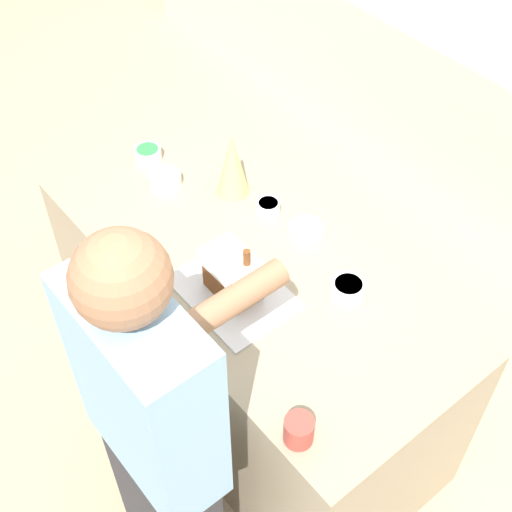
{
  "coord_description": "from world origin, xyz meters",
  "views": [
    {
      "loc": [
        1.34,
        -1.06,
        2.77
      ],
      "look_at": [
        0.04,
        0.0,
        0.94
      ],
      "focal_mm": 50.0,
      "sensor_mm": 36.0,
      "label": 1
    }
  ],
  "objects_px": {
    "decorative_tree": "(232,164)",
    "candy_bowl_near_tray_left": "(166,179)",
    "candy_bowl_center_rear": "(148,154)",
    "candy_bowl_far_right": "(348,288)",
    "mug": "(299,430)",
    "candy_bowl_beside_tree": "(268,207)",
    "candy_bowl_far_left": "(307,230)",
    "baking_tray": "(233,292)",
    "gingerbread_house": "(233,274)",
    "person": "(158,442)"
  },
  "relations": [
    {
      "from": "decorative_tree",
      "to": "candy_bowl_beside_tree",
      "type": "relative_size",
      "value": 3.12
    },
    {
      "from": "decorative_tree",
      "to": "person",
      "type": "relative_size",
      "value": 0.16
    },
    {
      "from": "gingerbread_house",
      "to": "decorative_tree",
      "type": "xyz_separation_m",
      "value": [
        -0.41,
        0.31,
        0.04
      ]
    },
    {
      "from": "candy_bowl_beside_tree",
      "to": "candy_bowl_far_right",
      "type": "xyz_separation_m",
      "value": [
        0.48,
        -0.05,
        0.0
      ]
    },
    {
      "from": "decorative_tree",
      "to": "candy_bowl_center_rear",
      "type": "relative_size",
      "value": 2.58
    },
    {
      "from": "candy_bowl_far_left",
      "to": "candy_bowl_center_rear",
      "type": "bearing_deg",
      "value": -163.5
    },
    {
      "from": "candy_bowl_far_left",
      "to": "candy_bowl_center_rear",
      "type": "height_order",
      "value": "candy_bowl_center_rear"
    },
    {
      "from": "baking_tray",
      "to": "gingerbread_house",
      "type": "xyz_separation_m",
      "value": [
        0.0,
        0.0,
        0.09
      ]
    },
    {
      "from": "candy_bowl_far_left",
      "to": "candy_bowl_center_rear",
      "type": "relative_size",
      "value": 1.19
    },
    {
      "from": "candy_bowl_beside_tree",
      "to": "candy_bowl_center_rear",
      "type": "xyz_separation_m",
      "value": [
        -0.55,
        -0.18,
        0.0
      ]
    },
    {
      "from": "candy_bowl_beside_tree",
      "to": "candy_bowl_far_right",
      "type": "distance_m",
      "value": 0.48
    },
    {
      "from": "candy_bowl_far_left",
      "to": "candy_bowl_center_rear",
      "type": "distance_m",
      "value": 0.76
    },
    {
      "from": "decorative_tree",
      "to": "candy_bowl_far_right",
      "type": "relative_size",
      "value": 2.44
    },
    {
      "from": "candy_bowl_far_right",
      "to": "person",
      "type": "distance_m",
      "value": 0.82
    },
    {
      "from": "baking_tray",
      "to": "candy_bowl_far_left",
      "type": "xyz_separation_m",
      "value": [
        -0.05,
        0.38,
        0.02
      ]
    },
    {
      "from": "candy_bowl_far_right",
      "to": "mug",
      "type": "height_order",
      "value": "mug"
    },
    {
      "from": "candy_bowl_center_rear",
      "to": "candy_bowl_beside_tree",
      "type": "bearing_deg",
      "value": 18.17
    },
    {
      "from": "candy_bowl_near_tray_left",
      "to": "mug",
      "type": "bearing_deg",
      "value": -15.7
    },
    {
      "from": "gingerbread_house",
      "to": "candy_bowl_far_right",
      "type": "bearing_deg",
      "value": 50.13
    },
    {
      "from": "candy_bowl_far_left",
      "to": "candy_bowl_beside_tree",
      "type": "relative_size",
      "value": 1.43
    },
    {
      "from": "candy_bowl_beside_tree",
      "to": "mug",
      "type": "bearing_deg",
      "value": -34.45
    },
    {
      "from": "candy_bowl_center_rear",
      "to": "person",
      "type": "relative_size",
      "value": 0.06
    },
    {
      "from": "candy_bowl_far_left",
      "to": "candy_bowl_near_tray_left",
      "type": "xyz_separation_m",
      "value": [
        -0.56,
        -0.25,
        0.01
      ]
    },
    {
      "from": "person",
      "to": "gingerbread_house",
      "type": "bearing_deg",
      "value": 121.06
    },
    {
      "from": "decorative_tree",
      "to": "candy_bowl_far_left",
      "type": "height_order",
      "value": "decorative_tree"
    },
    {
      "from": "baking_tray",
      "to": "person",
      "type": "distance_m",
      "value": 0.61
    },
    {
      "from": "candy_bowl_near_tray_left",
      "to": "candy_bowl_beside_tree",
      "type": "height_order",
      "value": "candy_bowl_beside_tree"
    },
    {
      "from": "candy_bowl_beside_tree",
      "to": "person",
      "type": "bearing_deg",
      "value": -57.89
    },
    {
      "from": "candy_bowl_far_right",
      "to": "candy_bowl_center_rear",
      "type": "distance_m",
      "value": 1.04
    },
    {
      "from": "candy_bowl_center_rear",
      "to": "mug",
      "type": "distance_m",
      "value": 1.38
    },
    {
      "from": "decorative_tree",
      "to": "candy_bowl_far_right",
      "type": "xyz_separation_m",
      "value": [
        0.66,
        -0.01,
        -0.11
      ]
    },
    {
      "from": "candy_bowl_far_left",
      "to": "person",
      "type": "xyz_separation_m",
      "value": [
        0.37,
        -0.9,
        -0.0
      ]
    },
    {
      "from": "candy_bowl_far_right",
      "to": "person",
      "type": "xyz_separation_m",
      "value": [
        0.06,
        -0.82,
        -0.01
      ]
    },
    {
      "from": "baking_tray",
      "to": "candy_bowl_center_rear",
      "type": "height_order",
      "value": "candy_bowl_center_rear"
    },
    {
      "from": "decorative_tree",
      "to": "mug",
      "type": "relative_size",
      "value": 3.05
    },
    {
      "from": "candy_bowl_near_tray_left",
      "to": "mug",
      "type": "distance_m",
      "value": 1.21
    },
    {
      "from": "decorative_tree",
      "to": "candy_bowl_beside_tree",
      "type": "bearing_deg",
      "value": 10.29
    },
    {
      "from": "gingerbread_house",
      "to": "candy_bowl_beside_tree",
      "type": "height_order",
      "value": "gingerbread_house"
    },
    {
      "from": "decorative_tree",
      "to": "person",
      "type": "height_order",
      "value": "person"
    },
    {
      "from": "candy_bowl_far_right",
      "to": "mug",
      "type": "distance_m",
      "value": 0.58
    },
    {
      "from": "candy_bowl_beside_tree",
      "to": "candy_bowl_center_rear",
      "type": "distance_m",
      "value": 0.58
    },
    {
      "from": "baking_tray",
      "to": "candy_bowl_near_tray_left",
      "type": "xyz_separation_m",
      "value": [
        -0.61,
        0.14,
        0.02
      ]
    },
    {
      "from": "candy_bowl_far_left",
      "to": "candy_bowl_far_right",
      "type": "xyz_separation_m",
      "value": [
        0.3,
        -0.08,
        0.01
      ]
    },
    {
      "from": "gingerbread_house",
      "to": "candy_bowl_far_left",
      "type": "height_order",
      "value": "gingerbread_house"
    },
    {
      "from": "decorative_tree",
      "to": "candy_bowl_near_tray_left",
      "type": "bearing_deg",
      "value": -138.73
    },
    {
      "from": "decorative_tree",
      "to": "candy_bowl_far_right",
      "type": "bearing_deg",
      "value": -1.26
    },
    {
      "from": "candy_bowl_beside_tree",
      "to": "candy_bowl_far_left",
      "type": "bearing_deg",
      "value": 11.18
    },
    {
      "from": "candy_bowl_center_rear",
      "to": "candy_bowl_near_tray_left",
      "type": "bearing_deg",
      "value": -9.81
    },
    {
      "from": "decorative_tree",
      "to": "candy_bowl_near_tray_left",
      "type": "xyz_separation_m",
      "value": [
        -0.2,
        -0.18,
        -0.12
      ]
    },
    {
      "from": "person",
      "to": "decorative_tree",
      "type": "bearing_deg",
      "value": 130.79
    }
  ]
}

